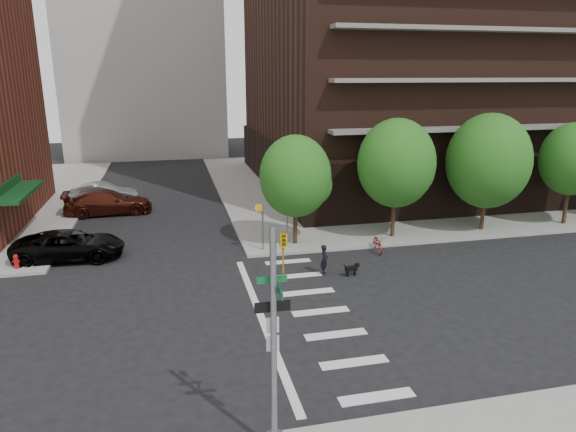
{
  "coord_description": "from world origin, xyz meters",
  "views": [
    {
      "loc": [
        -2.73,
        -18.64,
        9.55
      ],
      "look_at": [
        3.0,
        6.0,
        2.5
      ],
      "focal_mm": 32.0,
      "sensor_mm": 36.0,
      "label": 1
    }
  ],
  "objects_px": {
    "traffic_signal": "(275,358)",
    "dog_walker": "(324,260)",
    "parked_car_silver": "(103,194)",
    "scooter": "(378,243)",
    "fire_hydrant": "(16,261)",
    "parked_car_black": "(69,245)",
    "parked_car_maroon": "(108,202)"
  },
  "relations": [
    {
      "from": "parked_car_black",
      "to": "parked_car_silver",
      "type": "bearing_deg",
      "value": 0.97
    },
    {
      "from": "traffic_signal",
      "to": "parked_car_silver",
      "type": "height_order",
      "value": "traffic_signal"
    },
    {
      "from": "fire_hydrant",
      "to": "parked_car_black",
      "type": "height_order",
      "value": "parked_car_black"
    },
    {
      "from": "traffic_signal",
      "to": "parked_car_black",
      "type": "height_order",
      "value": "traffic_signal"
    },
    {
      "from": "dog_walker",
      "to": "parked_car_black",
      "type": "bearing_deg",
      "value": 87.56
    },
    {
      "from": "parked_car_silver",
      "to": "scooter",
      "type": "bearing_deg",
      "value": -126.81
    },
    {
      "from": "parked_car_maroon",
      "to": "dog_walker",
      "type": "xyz_separation_m",
      "value": [
        11.46,
        -14.19,
        -0.09
      ]
    },
    {
      "from": "traffic_signal",
      "to": "scooter",
      "type": "relative_size",
      "value": 3.23
    },
    {
      "from": "fire_hydrant",
      "to": "parked_car_maroon",
      "type": "height_order",
      "value": "parked_car_maroon"
    },
    {
      "from": "parked_car_black",
      "to": "fire_hydrant",
      "type": "bearing_deg",
      "value": 120.55
    },
    {
      "from": "traffic_signal",
      "to": "parked_car_black",
      "type": "bearing_deg",
      "value": 115.11
    },
    {
      "from": "dog_walker",
      "to": "parked_car_maroon",
      "type": "bearing_deg",
      "value": 58.52
    },
    {
      "from": "scooter",
      "to": "fire_hydrant",
      "type": "bearing_deg",
      "value": -174.79
    },
    {
      "from": "parked_car_black",
      "to": "parked_car_maroon",
      "type": "xyz_separation_m",
      "value": [
        1.09,
        9.11,
        0.08
      ]
    },
    {
      "from": "fire_hydrant",
      "to": "parked_car_black",
      "type": "relative_size",
      "value": 0.13
    },
    {
      "from": "traffic_signal",
      "to": "dog_walker",
      "type": "height_order",
      "value": "traffic_signal"
    },
    {
      "from": "fire_hydrant",
      "to": "parked_car_silver",
      "type": "xyz_separation_m",
      "value": [
        2.73,
        13.27,
        0.26
      ]
    },
    {
      "from": "scooter",
      "to": "parked_car_maroon",
      "type": "bearing_deg",
      "value": 152.07
    },
    {
      "from": "fire_hydrant",
      "to": "traffic_signal",
      "type": "bearing_deg",
      "value": -56.74
    },
    {
      "from": "parked_car_silver",
      "to": "scooter",
      "type": "xyz_separation_m",
      "value": [
        16.01,
        -14.57,
        -0.33
      ]
    },
    {
      "from": "parked_car_black",
      "to": "parked_car_silver",
      "type": "relative_size",
      "value": 1.13
    },
    {
      "from": "dog_walker",
      "to": "fire_hydrant",
      "type": "bearing_deg",
      "value": 94.95
    },
    {
      "from": "parked_car_silver",
      "to": "dog_walker",
      "type": "bearing_deg",
      "value": -139.25
    },
    {
      "from": "traffic_signal",
      "to": "parked_car_maroon",
      "type": "bearing_deg",
      "value": 104.55
    },
    {
      "from": "parked_car_black",
      "to": "dog_walker",
      "type": "height_order",
      "value": "parked_car_black"
    },
    {
      "from": "fire_hydrant",
      "to": "parked_car_silver",
      "type": "distance_m",
      "value": 13.55
    },
    {
      "from": "parked_car_black",
      "to": "dog_walker",
      "type": "xyz_separation_m",
      "value": [
        12.55,
        -5.08,
        -0.02
      ]
    },
    {
      "from": "parked_car_silver",
      "to": "scooter",
      "type": "height_order",
      "value": "parked_car_silver"
    },
    {
      "from": "parked_car_black",
      "to": "scooter",
      "type": "distance_m",
      "value": 16.63
    },
    {
      "from": "traffic_signal",
      "to": "parked_car_maroon",
      "type": "height_order",
      "value": "traffic_signal"
    },
    {
      "from": "parked_car_black",
      "to": "parked_car_maroon",
      "type": "relative_size",
      "value": 0.95
    },
    {
      "from": "parked_car_black",
      "to": "parked_car_silver",
      "type": "distance_m",
      "value": 12.08
    }
  ]
}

